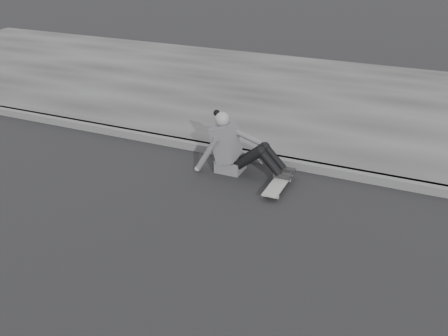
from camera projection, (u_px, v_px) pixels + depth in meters
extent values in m
plane|color=black|center=(264.00, 280.00, 4.93)|extent=(80.00, 80.00, 0.00)
cube|color=#545454|center=(326.00, 170.00, 7.02)|extent=(24.00, 0.16, 0.12)
cube|color=#3D3D3D|center=(364.00, 105.00, 9.49)|extent=(24.00, 6.00, 0.12)
cylinder|color=#A0A09B|center=(266.00, 195.00, 6.43)|extent=(0.03, 0.05, 0.05)
cylinder|color=#A0A09B|center=(277.00, 197.00, 6.38)|extent=(0.03, 0.05, 0.05)
cylinder|color=#A0A09B|center=(279.00, 178.00, 6.86)|extent=(0.03, 0.05, 0.05)
cylinder|color=#A0A09B|center=(289.00, 180.00, 6.81)|extent=(0.03, 0.05, 0.05)
cube|color=#2C2D2F|center=(272.00, 194.00, 6.39)|extent=(0.16, 0.04, 0.03)
cube|color=#2C2D2F|center=(284.00, 177.00, 6.82)|extent=(0.16, 0.04, 0.03)
cube|color=gray|center=(278.00, 183.00, 6.60)|extent=(0.20, 0.78, 0.02)
cube|color=#515053|center=(230.00, 165.00, 7.09)|extent=(0.36, 0.34, 0.18)
cube|color=#515053|center=(226.00, 142.00, 6.96)|extent=(0.37, 0.40, 0.57)
cube|color=#515053|center=(217.00, 133.00, 6.96)|extent=(0.14, 0.30, 0.20)
cylinder|color=gray|center=(223.00, 125.00, 6.88)|extent=(0.09, 0.09, 0.08)
sphere|color=gray|center=(222.00, 119.00, 6.84)|extent=(0.20, 0.20, 0.20)
sphere|color=black|center=(217.00, 113.00, 6.86)|extent=(0.09, 0.09, 0.09)
cylinder|color=black|center=(249.00, 159.00, 6.81)|extent=(0.43, 0.13, 0.39)
cylinder|color=black|center=(254.00, 154.00, 6.96)|extent=(0.43, 0.13, 0.39)
cylinder|color=black|center=(270.00, 163.00, 6.71)|extent=(0.35, 0.11, 0.36)
cylinder|color=black|center=(274.00, 158.00, 6.85)|extent=(0.35, 0.11, 0.36)
sphere|color=black|center=(261.00, 152.00, 6.69)|extent=(0.13, 0.13, 0.13)
sphere|color=black|center=(265.00, 147.00, 6.84)|extent=(0.13, 0.13, 0.13)
cube|color=black|center=(282.00, 176.00, 6.71)|extent=(0.24, 0.08, 0.07)
cube|color=black|center=(286.00, 170.00, 6.86)|extent=(0.24, 0.08, 0.07)
cylinder|color=#515053|center=(207.00, 154.00, 6.93)|extent=(0.38, 0.08, 0.58)
sphere|color=gray|center=(197.00, 169.00, 7.08)|extent=(0.08, 0.08, 0.08)
cylinder|color=#515053|center=(246.00, 137.00, 6.98)|extent=(0.48, 0.08, 0.21)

